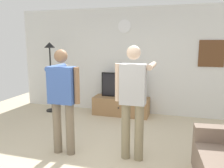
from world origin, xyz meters
TOP-DOWN VIEW (x-y plane):
  - ground_plane at (0.00, 0.00)m, footprint 8.40×8.40m
  - back_wall at (0.00, 2.95)m, footprint 6.40×0.10m
  - tv_stand at (-0.25, 2.60)m, footprint 1.40×0.55m
  - television at (-0.25, 2.65)m, footprint 1.05×0.07m
  - wall_clock at (-0.25, 2.89)m, footprint 0.33×0.03m
  - framed_picture at (1.83, 2.90)m, footprint 0.56×0.04m
  - floor_lamp at (-2.12, 2.40)m, footprint 0.32×0.32m
  - person_standing_nearer_lamp at (-0.64, 0.32)m, footprint 0.61×0.78m
  - person_standing_nearer_couch at (0.49, 0.45)m, footprint 0.56×0.78m

SIDE VIEW (x-z plane):
  - ground_plane at x=0.00m, z-range 0.00..0.00m
  - tv_stand at x=-0.25m, z-range 0.00..0.45m
  - television at x=-0.25m, z-range 0.45..1.07m
  - person_standing_nearer_lamp at x=-0.64m, z-range 0.12..1.84m
  - person_standing_nearer_couch at x=0.49m, z-range 0.12..1.90m
  - floor_lamp at x=-2.12m, z-range 0.39..2.23m
  - back_wall at x=0.00m, z-range 0.00..2.70m
  - framed_picture at x=1.83m, z-range 1.26..1.88m
  - wall_clock at x=-0.25m, z-range 2.06..2.39m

